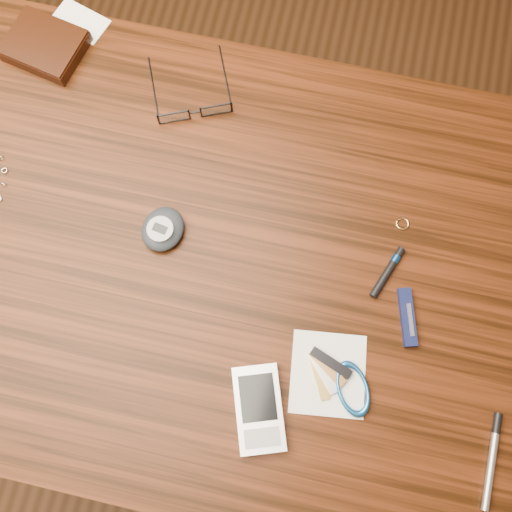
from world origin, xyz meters
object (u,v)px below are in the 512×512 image
object	(u,v)px
wallet_and_card	(46,45)
eyeglasses	(194,110)
notepad_keys	(340,381)
desk	(240,277)
pda_phone	(259,409)
pedometer	(163,229)
silver_pen	(493,453)
pocket_knife	(407,317)

from	to	relation	value
wallet_and_card	eyeglasses	world-z (taller)	same
wallet_and_card	notepad_keys	size ratio (longest dim) A/B	1.18
desk	pda_phone	xyz separation A→B (m)	(0.07, -0.19, 0.11)
desk	pedometer	distance (m)	0.16
pda_phone	pedometer	distance (m)	0.28
wallet_and_card	silver_pen	size ratio (longest dim) A/B	1.27
eyeglasses	pedometer	xyz separation A→B (m)	(0.00, -0.19, 0.00)
wallet_and_card	pocket_knife	world-z (taller)	wallet_and_card
pda_phone	pocket_knife	world-z (taller)	pda_phone
pedometer	pda_phone	bearing A→B (deg)	-48.35
wallet_and_card	notepad_keys	xyz separation A→B (m)	(0.54, -0.40, -0.01)
silver_pen	pedometer	bearing A→B (deg)	158.21
pda_phone	pocket_knife	distance (m)	0.24
pocket_knife	desk	bearing A→B (deg)	173.68
eyeglasses	pda_phone	world-z (taller)	eyeglasses
notepad_keys	pda_phone	bearing A→B (deg)	-149.20
eyeglasses	notepad_keys	xyz separation A→B (m)	(0.29, -0.35, -0.01)
pocket_knife	silver_pen	xyz separation A→B (m)	(0.14, -0.15, -0.00)
pedometer	notepad_keys	distance (m)	0.33
eyeglasses	pedometer	size ratio (longest dim) A/B	2.00
wallet_and_card	desk	bearing A→B (deg)	-36.05
pda_phone	notepad_keys	bearing A→B (deg)	30.80
wallet_and_card	pocket_knife	xyz separation A→B (m)	(0.62, -0.30, -0.01)
desk	notepad_keys	distance (m)	0.24
eyeglasses	silver_pen	xyz separation A→B (m)	(0.50, -0.39, -0.01)
pocket_knife	pedometer	bearing A→B (deg)	172.60
eyeglasses	pda_phone	distance (m)	0.45
wallet_and_card	pda_phone	distance (m)	0.64
wallet_and_card	silver_pen	distance (m)	0.88
desk	silver_pen	size ratio (longest dim) A/B	8.07
desk	pedometer	bearing A→B (deg)	170.33
eyeglasses	pocket_knife	distance (m)	0.44
wallet_and_card	eyeglasses	distance (m)	0.26
eyeglasses	pda_phone	size ratio (longest dim) A/B	1.21
pedometer	pocket_knife	xyz separation A→B (m)	(0.36, -0.05, -0.01)
eyeglasses	pocket_knife	size ratio (longest dim) A/B	1.85
eyeglasses	pocket_knife	bearing A→B (deg)	-33.46
eyeglasses	silver_pen	bearing A→B (deg)	-38.13
pedometer	silver_pen	xyz separation A→B (m)	(0.50, -0.20, -0.01)
pda_phone	notepad_keys	size ratio (longest dim) A/B	0.95
pedometer	pocket_knife	distance (m)	0.37
wallet_and_card	pocket_knife	size ratio (longest dim) A/B	1.90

